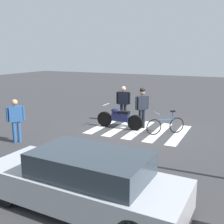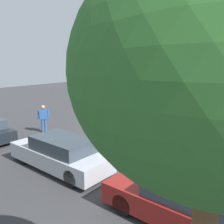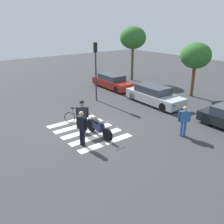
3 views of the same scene
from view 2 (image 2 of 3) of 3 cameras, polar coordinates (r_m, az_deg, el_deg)
The scene contains 11 objects.
ground_plane at distance 15.81m, azimuth 3.56°, elevation -3.96°, with size 60.00×60.00×0.00m, color #38383A.
police_motorcycle at distance 16.05m, azimuth 0.58°, elevation -1.93°, with size 2.25×0.62×1.07m.
leaning_bicycle at distance 14.97m, azimuth 7.22°, elevation -3.44°, with size 1.31×1.22×1.00m.
officer_on_foot at distance 17.12m, azimuth 2.11°, elevation 0.84°, with size 0.68×0.32×1.78m.
officer_by_motorcycle at distance 15.76m, azimuth 4.21°, elevation 0.13°, with size 0.47×0.57×1.89m.
pedestrian_bystander at distance 15.39m, azimuth -15.75°, elevation -1.14°, with size 0.45×0.56×1.69m.
crosswalk_stripes at distance 15.81m, azimuth 3.56°, elevation -3.95°, with size 4.05×3.19×0.01m.
car_maroon_wagon at distance 7.17m, azimuth 17.25°, elevation -19.86°, with size 4.56×1.80×1.25m.
car_silver_sedan at distance 10.24m, azimuth -12.05°, elevation -9.42°, with size 4.70×1.84×1.33m.
traffic_light_pole at distance 10.04m, azimuth 13.13°, elevation 3.57°, with size 0.35×0.30×4.36m.
street_tree_near at distance 2.30m, azimuth 23.52°, elevation 7.97°, with size 2.57×2.57×5.33m.
Camera 2 is at (-8.48, 12.62, 4.32)m, focal length 39.02 mm.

